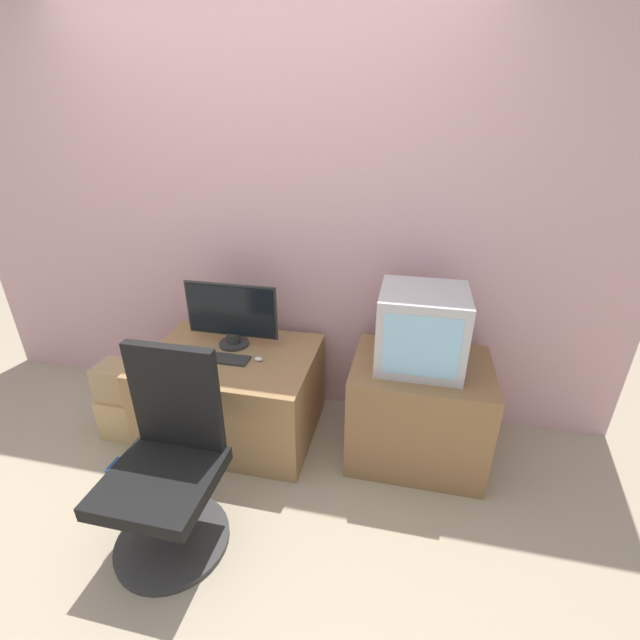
% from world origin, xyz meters
% --- Properties ---
extents(ground_plane, '(12.00, 12.00, 0.00)m').
position_xyz_m(ground_plane, '(0.00, 0.00, 0.00)').
color(ground_plane, tan).
extents(wall_back, '(4.40, 0.05, 2.60)m').
position_xyz_m(wall_back, '(0.00, 1.32, 1.30)').
color(wall_back, '#CC9EA3').
rests_on(wall_back, ground_plane).
extents(desk, '(1.01, 0.75, 0.56)m').
position_xyz_m(desk, '(-0.14, 0.87, 0.28)').
color(desk, '#937047').
rests_on(desk, ground_plane).
extents(side_stand, '(0.76, 0.59, 0.62)m').
position_xyz_m(side_stand, '(0.99, 0.90, 0.31)').
color(side_stand, olive).
rests_on(side_stand, ground_plane).
extents(main_monitor, '(0.58, 0.18, 0.41)m').
position_xyz_m(main_monitor, '(-0.16, 0.98, 0.77)').
color(main_monitor, '#2D2D2D').
rests_on(main_monitor, desk).
extents(keyboard, '(0.30, 0.11, 0.01)m').
position_xyz_m(keyboard, '(-0.14, 0.80, 0.57)').
color(keyboard, '#2D2D2D').
rests_on(keyboard, desk).
extents(mouse, '(0.05, 0.03, 0.03)m').
position_xyz_m(mouse, '(0.06, 0.83, 0.57)').
color(mouse, silver).
rests_on(mouse, desk).
extents(crt_tv, '(0.45, 0.43, 0.43)m').
position_xyz_m(crt_tv, '(0.97, 0.90, 0.83)').
color(crt_tv, '#B7B7BC').
rests_on(crt_tv, side_stand).
extents(office_chair, '(0.53, 0.53, 0.96)m').
position_xyz_m(office_chair, '(-0.11, 0.08, 0.40)').
color(office_chair, '#333333').
rests_on(office_chair, ground_plane).
extents(cardboard_box_lower, '(0.25, 0.23, 0.28)m').
position_xyz_m(cardboard_box_lower, '(-0.81, 0.69, 0.14)').
color(cardboard_box_lower, tan).
rests_on(cardboard_box_lower, ground_plane).
extents(cardboard_box_upper, '(0.23, 0.20, 0.22)m').
position_xyz_m(cardboard_box_upper, '(-0.81, 0.69, 0.39)').
color(cardboard_box_upper, '#A3845B').
rests_on(cardboard_box_upper, cardboard_box_lower).
extents(book, '(0.19, 0.11, 0.02)m').
position_xyz_m(book, '(-0.63, 0.39, 0.01)').
color(book, navy).
rests_on(book, ground_plane).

